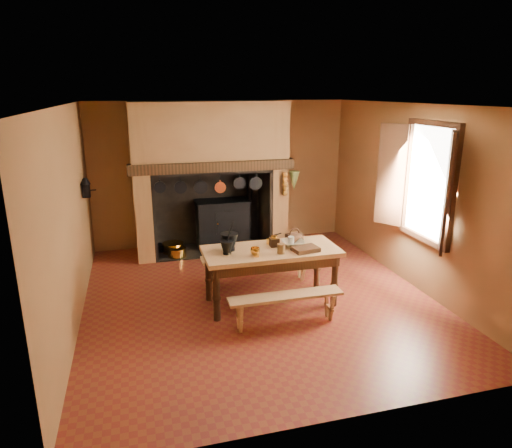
# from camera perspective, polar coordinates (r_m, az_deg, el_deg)

# --- Properties ---
(floor) EXTENTS (5.50, 5.50, 0.00)m
(floor) POSITION_cam_1_polar(r_m,az_deg,el_deg) (6.93, 0.24, -9.14)
(floor) COLOR maroon
(floor) RESTS_ON ground
(ceiling) EXTENTS (5.50, 5.50, 0.00)m
(ceiling) POSITION_cam_1_polar(r_m,az_deg,el_deg) (6.25, 0.27, 14.69)
(ceiling) COLOR silver
(ceiling) RESTS_ON back_wall
(back_wall) EXTENTS (5.00, 0.02, 2.80)m
(back_wall) POSITION_cam_1_polar(r_m,az_deg,el_deg) (9.07, -4.36, 6.28)
(back_wall) COLOR olive
(back_wall) RESTS_ON floor
(wall_left) EXTENTS (0.02, 5.50, 2.80)m
(wall_left) POSITION_cam_1_polar(r_m,az_deg,el_deg) (6.29, -22.29, 0.54)
(wall_left) COLOR olive
(wall_left) RESTS_ON floor
(wall_right) EXTENTS (0.02, 5.50, 2.80)m
(wall_right) POSITION_cam_1_polar(r_m,az_deg,el_deg) (7.49, 19.07, 3.26)
(wall_right) COLOR olive
(wall_right) RESTS_ON floor
(wall_front) EXTENTS (5.00, 0.02, 2.80)m
(wall_front) POSITION_cam_1_polar(r_m,az_deg,el_deg) (4.00, 10.80, -7.29)
(wall_front) COLOR olive
(wall_front) RESTS_ON floor
(chimney_breast) EXTENTS (2.95, 0.96, 2.80)m
(chimney_breast) POSITION_cam_1_polar(r_m,az_deg,el_deg) (8.53, -5.86, 8.40)
(chimney_breast) COLOR olive
(chimney_breast) RESTS_ON floor
(iron_range) EXTENTS (1.12, 0.55, 1.60)m
(iron_range) POSITION_cam_1_polar(r_m,az_deg,el_deg) (8.98, -4.14, 0.18)
(iron_range) COLOR black
(iron_range) RESTS_ON floor
(hearth_pans) EXTENTS (0.51, 0.62, 0.20)m
(hearth_pans) POSITION_cam_1_polar(r_m,az_deg,el_deg) (8.76, -10.29, -3.15)
(hearth_pans) COLOR gold
(hearth_pans) RESTS_ON floor
(hanging_pans) EXTENTS (1.92, 0.29, 0.27)m
(hanging_pans) POSITION_cam_1_polar(r_m,az_deg,el_deg) (8.11, -5.46, 4.76)
(hanging_pans) COLOR black
(hanging_pans) RESTS_ON chimney_breast
(onion_string) EXTENTS (0.12, 0.10, 0.46)m
(onion_string) POSITION_cam_1_polar(r_m,az_deg,el_deg) (8.42, 3.62, 5.02)
(onion_string) COLOR #94591B
(onion_string) RESTS_ON chimney_breast
(herb_bunch) EXTENTS (0.20, 0.20, 0.35)m
(herb_bunch) POSITION_cam_1_polar(r_m,az_deg,el_deg) (8.47, 4.78, 5.41)
(herb_bunch) COLOR #5A6931
(herb_bunch) RESTS_ON chimney_breast
(window) EXTENTS (0.39, 1.75, 1.76)m
(window) POSITION_cam_1_polar(r_m,az_deg,el_deg) (7.02, 20.07, 4.85)
(window) COLOR white
(window) RESTS_ON wall_right
(wall_coffee_mill) EXTENTS (0.23, 0.16, 0.31)m
(wall_coffee_mill) POSITION_cam_1_polar(r_m,az_deg,el_deg) (7.76, -20.52, 4.43)
(wall_coffee_mill) COLOR black
(wall_coffee_mill) RESTS_ON wall_left
(work_table) EXTENTS (1.92, 0.85, 0.83)m
(work_table) POSITION_cam_1_polar(r_m,az_deg,el_deg) (6.49, 1.89, -4.23)
(work_table) COLOR tan
(work_table) RESTS_ON floor
(bench_front) EXTENTS (1.53, 0.27, 0.43)m
(bench_front) POSITION_cam_1_polar(r_m,az_deg,el_deg) (6.06, 3.73, -9.74)
(bench_front) COLOR tan
(bench_front) RESTS_ON floor
(bench_back) EXTENTS (1.79, 0.31, 0.50)m
(bench_back) POSITION_cam_1_polar(r_m,az_deg,el_deg) (7.23, 0.28, -4.76)
(bench_back) COLOR tan
(bench_back) RESTS_ON floor
(mortar_large) EXTENTS (0.25, 0.25, 0.42)m
(mortar_large) POSITION_cam_1_polar(r_m,az_deg,el_deg) (6.36, -3.33, -2.13)
(mortar_large) COLOR black
(mortar_large) RESTS_ON work_table
(mortar_small) EXTENTS (0.19, 0.19, 0.32)m
(mortar_small) POSITION_cam_1_polar(r_m,az_deg,el_deg) (6.23, -3.65, -2.84)
(mortar_small) COLOR black
(mortar_small) RESTS_ON work_table
(coffee_grinder) EXTENTS (0.17, 0.13, 0.20)m
(coffee_grinder) POSITION_cam_1_polar(r_m,az_deg,el_deg) (6.54, 2.30, -2.18)
(coffee_grinder) COLOR #391C12
(coffee_grinder) RESTS_ON work_table
(brass_mug_a) EXTENTS (0.07, 0.07, 0.08)m
(brass_mug_a) POSITION_cam_1_polar(r_m,az_deg,el_deg) (6.14, 0.08, -3.78)
(brass_mug_a) COLOR gold
(brass_mug_a) RESTS_ON work_table
(brass_mug_b) EXTENTS (0.09, 0.09, 0.08)m
(brass_mug_b) POSITION_cam_1_polar(r_m,az_deg,el_deg) (6.64, 1.63, -2.17)
(brass_mug_b) COLOR gold
(brass_mug_b) RESTS_ON work_table
(mixing_bowl) EXTENTS (0.35, 0.35, 0.08)m
(mixing_bowl) POSITION_cam_1_polar(r_m,az_deg,el_deg) (6.58, 4.65, -2.42)
(mixing_bowl) COLOR beige
(mixing_bowl) RESTS_ON work_table
(stoneware_crock) EXTENTS (0.12, 0.12, 0.14)m
(stoneware_crock) POSITION_cam_1_polar(r_m,az_deg,el_deg) (6.27, 3.16, -3.09)
(stoneware_crock) COLOR brown
(stoneware_crock) RESTS_ON work_table
(glass_jar) EXTENTS (0.10, 0.10, 0.16)m
(glass_jar) POSITION_cam_1_polar(r_m,az_deg,el_deg) (6.52, 4.39, -2.25)
(glass_jar) COLOR beige
(glass_jar) RESTS_ON work_table
(wicker_basket) EXTENTS (0.26, 0.21, 0.21)m
(wicker_basket) POSITION_cam_1_polar(r_m,az_deg,el_deg) (6.75, 4.82, -1.67)
(wicker_basket) COLOR #432314
(wicker_basket) RESTS_ON work_table
(wooden_tray) EXTENTS (0.39, 0.31, 0.06)m
(wooden_tray) POSITION_cam_1_polar(r_m,az_deg,el_deg) (6.39, 6.21, -3.13)
(wooden_tray) COLOR #391C12
(wooden_tray) RESTS_ON work_table
(brass_cup) EXTENTS (0.17, 0.17, 0.10)m
(brass_cup) POSITION_cam_1_polar(r_m,az_deg,el_deg) (6.21, -0.11, -3.42)
(brass_cup) COLOR gold
(brass_cup) RESTS_ON work_table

